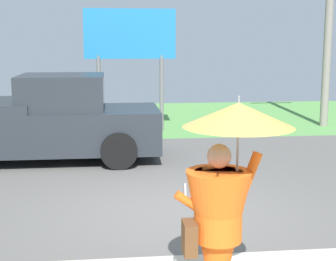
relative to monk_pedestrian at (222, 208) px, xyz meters
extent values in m
cube|color=#565451|center=(-0.03, 5.17, -1.15)|extent=(40.00, 8.00, 0.10)
cube|color=#569048|center=(-0.03, 13.17, -1.15)|extent=(40.00, 8.00, 0.10)
cone|color=#E55B19|center=(-0.04, 0.00, -0.38)|extent=(0.60, 0.60, 1.45)
cylinder|color=#E55B19|center=(-0.04, 0.00, 0.02)|extent=(0.44, 0.44, 0.65)
sphere|color=tan|center=(-0.04, 0.00, 0.49)|extent=(0.22, 0.22, 0.22)
cylinder|color=#E55B19|center=(0.24, 0.00, 0.30)|extent=(0.24, 0.09, 0.45)
cylinder|color=#E55B19|center=(-0.30, 0.02, 0.06)|extent=(0.29, 0.08, 0.24)
cylinder|color=gray|center=(0.13, 0.00, 0.52)|extent=(0.02, 0.02, 0.75)
cone|color=gold|center=(0.13, 0.00, 0.86)|extent=(1.00, 1.00, 0.22)
cylinder|color=gray|center=(0.13, 0.00, 0.98)|extent=(0.02, 0.02, 0.10)
cube|color=#B7B7BC|center=(-0.34, 0.05, 0.15)|extent=(0.02, 0.11, 0.16)
cube|color=brown|center=(-0.31, -0.05, -0.25)|extent=(0.12, 0.24, 0.30)
cube|color=#23282D|center=(-2.55, 6.99, -0.42)|extent=(5.20, 2.00, 0.90)
cube|color=#23282D|center=(-2.05, 6.99, 0.33)|extent=(1.80, 1.84, 0.90)
cube|color=#2D3842|center=(-1.20, 6.99, 0.33)|extent=(0.10, 1.70, 0.77)
cylinder|color=black|center=(-0.85, 7.99, -0.72)|extent=(0.76, 0.28, 0.76)
cylinder|color=black|center=(-0.85, 5.99, -0.72)|extent=(0.76, 0.28, 0.76)
cylinder|color=gray|center=(5.56, 10.76, 2.38)|extent=(0.24, 0.24, 6.97)
cylinder|color=slate|center=(-1.32, 10.45, 0.00)|extent=(0.12, 0.12, 2.20)
cylinder|color=slate|center=(0.48, 10.45, 0.00)|extent=(0.12, 0.12, 2.20)
cube|color=#1E72B2|center=(-0.42, 10.45, 1.70)|extent=(2.60, 0.10, 1.40)
camera|label=1|loc=(-0.99, -4.43, 1.50)|focal=55.26mm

